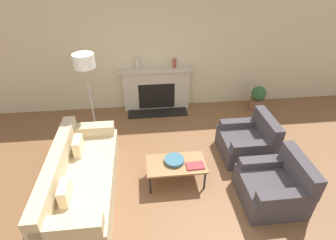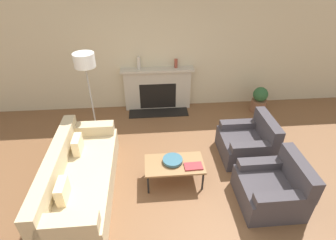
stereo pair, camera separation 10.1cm
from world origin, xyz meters
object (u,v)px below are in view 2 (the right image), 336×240
potted_plant (259,100)px  armchair_near (273,188)px  book (193,166)px  mantel_vase_center_left (176,63)px  bowl (173,160)px  coffee_table (174,165)px  mantel_vase_left (139,63)px  couch (79,177)px  floor_lamp (86,71)px  armchair_far (248,143)px  fireplace (158,89)px

potted_plant → armchair_near: bearing=-107.1°
armchair_near → book: size_ratio=3.04×
mantel_vase_center_left → armchair_near: bearing=-69.4°
armchair_near → bowl: 1.57m
mantel_vase_center_left → potted_plant: size_ratio=0.33×
coffee_table → mantel_vase_left: (-0.54, 2.48, 0.80)m
armchair_near → coffee_table: bearing=-110.9°
couch → floor_lamp: bearing=-2.7°
coffee_table → floor_lamp: 2.24m
mantel_vase_center_left → armchair_far: bearing=-59.5°
couch → potted_plant: 4.33m
coffee_table → book: book is taller
bowl → mantel_vase_center_left: 2.56m
armchair_far → fireplace: bearing=-140.7°
couch → armchair_far: 2.99m
bowl → potted_plant: size_ratio=0.52×
couch → book: couch is taller
floor_lamp → potted_plant: (3.68, 0.80, -1.18)m
floor_lamp → couch: bearing=-92.7°
bowl → armchair_far: bearing=19.6°
floor_lamp → mantel_vase_left: size_ratio=6.49×
floor_lamp → mantel_vase_left: floor_lamp is taller
bowl → mantel_vase_center_left: (0.31, 2.44, 0.69)m
book → couch: bearing=177.5°
coffee_table → mantel_vase_center_left: mantel_vase_center_left is taller
floor_lamp → mantel_vase_center_left: 2.12m
potted_plant → mantel_vase_center_left: bearing=169.1°
armchair_far → coffee_table: bearing=-68.7°
fireplace → mantel_vase_left: bearing=177.8°
coffee_table → floor_lamp: size_ratio=0.53×
bowl → book: size_ratio=1.11×
fireplace → couch: (-1.36, -2.55, -0.21)m
couch → armchair_near: size_ratio=2.52×
fireplace → armchair_near: (1.56, -3.01, -0.21)m
coffee_table → book: (0.29, -0.10, 0.04)m
book → bowl: bearing=153.9°
armchair_far → bowl: bearing=-70.4°
mantel_vase_left → coffee_table: bearing=-77.6°
bowl → mantel_vase_left: size_ratio=1.16×
couch → mantel_vase_left: bearing=-20.5°
book → floor_lamp: bearing=139.0°
armchair_far → floor_lamp: (-2.86, 0.75, 1.20)m
armchair_near → couch: bearing=-99.1°
fireplace → mantel_vase_center_left: bearing=2.1°
armchair_near → bowl: (-1.45, 0.59, 0.15)m
coffee_table → book: bearing=-19.4°
coffee_table → potted_plant: size_ratio=1.55×
couch → book: size_ratio=7.67×
armchair_far → floor_lamp: bearing=-104.8°
armchair_far → armchair_near: bearing=-0.0°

